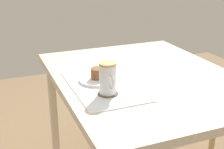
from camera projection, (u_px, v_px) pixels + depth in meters
dining_table at (144, 91)px, 1.56m from camera, size 1.09×0.85×0.75m
placemat at (104, 86)px, 1.40m from camera, size 0.47×0.28×0.00m
pastry_plate at (98, 79)px, 1.45m from camera, size 0.18×0.18×0.01m
pastry at (98, 73)px, 1.44m from camera, size 0.06×0.06×0.05m
coffee_coaster at (108, 93)px, 1.31m from camera, size 0.09×0.09×0.00m
coffee_mug at (108, 78)px, 1.28m from camera, size 0.11×0.07×0.13m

